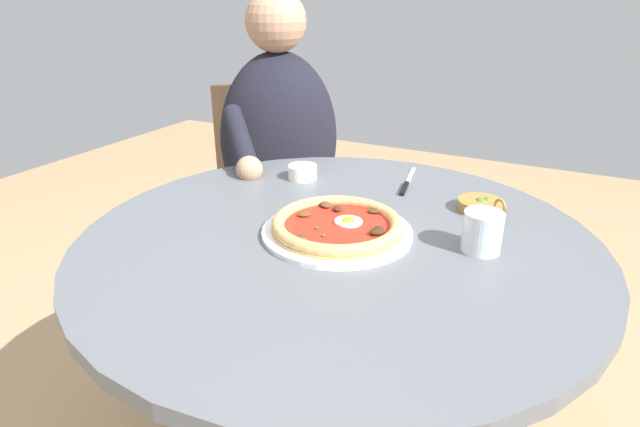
% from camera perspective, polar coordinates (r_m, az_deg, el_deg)
% --- Properties ---
extents(dining_table, '(1.02, 1.02, 0.72)m').
position_cam_1_polar(dining_table, '(1.08, 1.80, -8.31)').
color(dining_table, '#565B60').
rests_on(dining_table, ground).
extents(pizza_on_plate, '(0.30, 0.30, 0.03)m').
position_cam_1_polar(pizza_on_plate, '(1.01, 1.92, -1.44)').
color(pizza_on_plate, white).
rests_on(pizza_on_plate, dining_table).
extents(water_glass, '(0.07, 0.07, 0.08)m').
position_cam_1_polar(water_glass, '(0.99, 17.48, -2.21)').
color(water_glass, silver).
rests_on(water_glass, dining_table).
extents(steak_knife, '(0.21, 0.05, 0.01)m').
position_cam_1_polar(steak_knife, '(1.29, 9.52, 3.21)').
color(steak_knife, silver).
rests_on(steak_knife, dining_table).
extents(ramekin_capers, '(0.07, 0.07, 0.04)m').
position_cam_1_polar(ramekin_capers, '(1.31, -1.94, 4.67)').
color(ramekin_capers, white).
rests_on(ramekin_capers, dining_table).
extents(olive_pan, '(0.10, 0.11, 0.05)m').
position_cam_1_polar(olive_pan, '(1.17, 17.39, 0.92)').
color(olive_pan, olive).
rests_on(olive_pan, dining_table).
extents(diner_person, '(0.58, 0.44, 1.17)m').
position_cam_1_polar(diner_person, '(1.72, -4.32, 1.41)').
color(diner_person, '#282833').
rests_on(diner_person, ground).
extents(cafe_chair_diner, '(0.61, 0.61, 0.86)m').
position_cam_1_polar(cafe_chair_diner, '(1.85, -5.03, 3.01)').
color(cafe_chair_diner, '#957050').
rests_on(cafe_chair_diner, ground).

